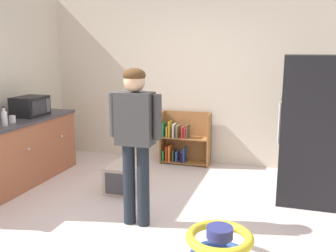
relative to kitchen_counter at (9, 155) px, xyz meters
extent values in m
plane|color=silver|center=(2.20, -0.38, -0.45)|extent=(12.00, 12.00, 0.00)
cube|color=beige|center=(2.20, 1.95, 0.90)|extent=(5.20, 0.06, 2.70)
cube|color=silver|center=(-0.43, 0.43, 0.90)|extent=(0.06, 2.99, 2.70)
cube|color=#A35E3E|center=(0.00, 0.00, -0.02)|extent=(0.60, 2.32, 0.86)
cube|color=#423F46|center=(0.00, 0.00, 0.43)|extent=(0.64, 2.36, 0.04)
sphere|color=silver|center=(0.31, 0.00, 0.11)|extent=(0.04, 0.04, 0.04)
sphere|color=silver|center=(0.31, 0.77, 0.11)|extent=(0.04, 0.04, 0.04)
cube|color=black|center=(3.80, 0.74, 0.44)|extent=(0.70, 0.68, 1.78)
cylinder|color=silver|center=(3.43, 0.57, 0.53)|extent=(0.02, 0.02, 0.50)
cube|color=#333333|center=(3.44, 0.74, 0.83)|extent=(0.01, 0.67, 0.01)
cube|color=#A16C39|center=(1.59, 1.73, -0.03)|extent=(0.02, 0.28, 0.85)
cube|color=#A16C39|center=(2.37, 1.73, -0.03)|extent=(0.02, 0.28, 0.85)
cube|color=#A36C3C|center=(1.98, 1.86, -0.03)|extent=(0.80, 0.02, 0.85)
cube|color=#A16C39|center=(1.98, 1.73, -0.42)|extent=(0.76, 0.24, 0.02)
cube|color=#A16C39|center=(1.98, 1.73, -0.02)|extent=(0.76, 0.24, 0.02)
cube|color=#2B8B3E|center=(1.63, 1.71, -0.33)|extent=(0.03, 0.17, 0.17)
cube|color=#288A4B|center=(1.63, 1.71, 0.11)|extent=(0.02, 0.17, 0.23)
cube|color=red|center=(1.68, 1.71, -0.29)|extent=(0.03, 0.17, 0.25)
cube|color=gold|center=(1.69, 1.71, 0.08)|extent=(0.02, 0.17, 0.17)
cube|color=orange|center=(1.73, 1.71, -0.28)|extent=(0.03, 0.17, 0.25)
cube|color=gold|center=(1.73, 1.71, 0.12)|extent=(0.02, 0.17, 0.26)
cube|color=#474134|center=(1.80, 1.71, -0.32)|extent=(0.02, 0.17, 0.19)
cube|color=beige|center=(1.80, 1.71, 0.10)|extent=(0.03, 0.17, 0.22)
cube|color=#305B9E|center=(1.85, 1.71, -0.32)|extent=(0.02, 0.17, 0.18)
cube|color=brown|center=(1.86, 1.71, 0.09)|extent=(0.03, 0.17, 0.20)
cube|color=purple|center=(1.94, 1.71, -0.32)|extent=(0.03, 0.17, 0.18)
cube|color=red|center=(1.95, 1.71, 0.08)|extent=(0.02, 0.17, 0.17)
cube|color=purple|center=(1.94, 1.71, -0.33)|extent=(0.03, 0.17, 0.16)
cube|color=#AF2125|center=(1.99, 1.71, 0.07)|extent=(0.03, 0.17, 0.16)
cube|color=#20549E|center=(1.98, 1.71, -0.29)|extent=(0.02, 0.17, 0.25)
cube|color=#4A4734|center=(2.02, 1.71, 0.10)|extent=(0.02, 0.17, 0.21)
cylinder|color=#1C242D|center=(1.95, -0.51, -0.01)|extent=(0.13, 0.13, 0.88)
cylinder|color=#1C242D|center=(2.11, -0.51, -0.01)|extent=(0.13, 0.13, 0.88)
cube|color=#3B3C3C|center=(2.03, -0.51, 0.70)|extent=(0.38, 0.22, 0.54)
cylinder|color=#3B3C3C|center=(1.79, -0.51, 0.73)|extent=(0.09, 0.09, 0.46)
cylinder|color=#3B3C3C|center=(2.27, -0.51, 0.73)|extent=(0.09, 0.09, 0.46)
sphere|color=#DCAF86|center=(2.03, -0.51, 1.08)|extent=(0.22, 0.22, 0.22)
ellipsoid|color=#4B3018|center=(2.03, -0.51, 1.14)|extent=(0.23, 0.23, 0.14)
torus|color=yellow|center=(3.01, -0.97, -0.23)|extent=(0.60, 0.60, 0.08)
cylinder|color=navy|center=(3.01, -0.97, -0.18)|extent=(0.23, 0.23, 0.10)
cylinder|color=silver|center=(3.23, -0.97, -0.32)|extent=(0.02, 0.02, 0.18)
cylinder|color=silver|center=(2.90, -0.78, -0.32)|extent=(0.02, 0.02, 0.18)
cube|color=beige|center=(1.53, 0.36, -0.27)|extent=(0.42, 0.54, 0.36)
cube|color=#424247|center=(1.53, 0.08, -0.27)|extent=(0.32, 0.01, 0.27)
cube|color=black|center=(0.00, 0.51, 0.59)|extent=(0.36, 0.48, 0.28)
cube|color=#2D2D33|center=(0.18, 0.46, 0.59)|extent=(0.01, 0.31, 0.20)
cube|color=#515156|center=(0.18, 0.67, 0.59)|extent=(0.01, 0.10, 0.20)
ellipsoid|color=yellow|center=(-0.08, 0.99, 0.48)|extent=(0.11, 0.15, 0.04)
ellipsoid|color=yellow|center=(-0.07, 0.99, 0.48)|extent=(0.07, 0.16, 0.04)
ellipsoid|color=yellow|center=(-0.05, 0.99, 0.48)|extent=(0.07, 0.16, 0.04)
ellipsoid|color=yellow|center=(-0.04, 0.99, 0.48)|extent=(0.11, 0.15, 0.04)
cylinder|color=silver|center=(0.15, -0.20, 0.54)|extent=(0.07, 0.07, 0.18)
cylinder|color=silver|center=(0.15, -0.20, 0.65)|extent=(0.03, 0.03, 0.05)
cylinder|color=black|center=(0.15, -0.20, 0.69)|extent=(0.04, 0.04, 0.02)
cylinder|color=white|center=(0.11, -0.01, 0.50)|extent=(0.08, 0.08, 0.09)
camera|label=1|loc=(3.49, -4.04, 1.41)|focal=40.64mm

